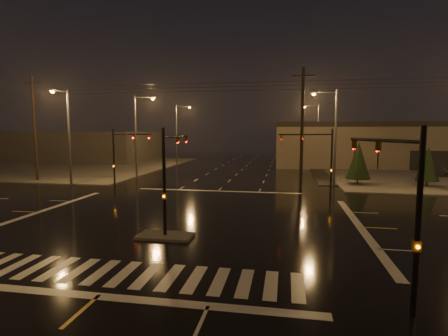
{
  "coord_description": "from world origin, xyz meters",
  "views": [
    {
      "loc": [
        6.47,
        -21.84,
        5.85
      ],
      "look_at": [
        1.82,
        4.25,
        3.0
      ],
      "focal_mm": 28.0,
      "sensor_mm": 36.0,
      "label": 1
    }
  ],
  "objects": [
    {
      "name": "ground",
      "position": [
        0.0,
        0.0,
        0.0
      ],
      "size": [
        140.0,
        140.0,
        0.0
      ],
      "primitive_type": "plane",
      "color": "black",
      "rests_on": "ground"
    },
    {
      "name": "utility_pole_0",
      "position": [
        -22.0,
        14.0,
        6.13
      ],
      "size": [
        2.2,
        0.32,
        12.0
      ],
      "color": "black",
      "rests_on": "ground"
    },
    {
      "name": "signal_mast_ne",
      "position": [
        9.5,
        10.14,
        3.79
      ],
      "size": [
        4.84,
        1.86,
        6.0
      ],
      "color": "black",
      "rests_on": "ground"
    },
    {
      "name": "signal_mast_se",
      "position": [
        10.23,
        -9.75,
        3.71
      ],
      "size": [
        1.55,
        3.87,
        6.0
      ],
      "color": "black",
      "rests_on": "ground"
    },
    {
      "name": "commercial_block",
      "position": [
        -35.0,
        42.0,
        2.8
      ],
      "size": [
        30.0,
        18.0,
        5.6
      ],
      "primitive_type": "cube",
      "color": "#3B3734",
      "rests_on": "ground"
    },
    {
      "name": "streetlight_4",
      "position": [
        11.18,
        36.0,
        5.8
      ],
      "size": [
        2.77,
        0.32,
        10.0
      ],
      "color": "#38383A",
      "rests_on": "ground"
    },
    {
      "name": "streetlight_3",
      "position": [
        11.18,
        16.0,
        5.8
      ],
      "size": [
        2.77,
        0.32,
        10.0
      ],
      "color": "#38383A",
      "rests_on": "ground"
    },
    {
      "name": "conifer_1",
      "position": [
        20.83,
        16.92,
        2.45
      ],
      "size": [
        2.25,
        2.25,
        4.21
      ],
      "color": "black",
      "rests_on": "ground"
    },
    {
      "name": "conifer_0",
      "position": [
        14.12,
        17.31,
        2.67
      ],
      "size": [
        2.52,
        2.52,
        4.65
      ],
      "color": "black",
      "rests_on": "ground"
    },
    {
      "name": "crosswalk",
      "position": [
        0.0,
        -9.0,
        0.01
      ],
      "size": [
        15.0,
        2.6,
        0.01
      ],
      "primitive_type": "cube",
      "color": "beige",
      "rests_on": "ground"
    },
    {
      "name": "sidewalk_nw",
      "position": [
        -30.0,
        30.0,
        0.06
      ],
      "size": [
        36.0,
        36.0,
        0.12
      ],
      "primitive_type": "cube",
      "color": "#4D4A45",
      "rests_on": "ground"
    },
    {
      "name": "stop_bar_far",
      "position": [
        0.0,
        11.0,
        0.01
      ],
      "size": [
        16.0,
        0.5,
        0.01
      ],
      "primitive_type": "cube",
      "color": "beige",
      "rests_on": "ground"
    },
    {
      "name": "streetlight_5",
      "position": [
        -16.0,
        11.18,
        5.8
      ],
      "size": [
        0.32,
        2.77,
        10.0
      ],
      "color": "#38383A",
      "rests_on": "ground"
    },
    {
      "name": "streetlight_2",
      "position": [
        -11.18,
        34.0,
        5.8
      ],
      "size": [
        2.77,
        0.32,
        10.0
      ],
      "color": "#38383A",
      "rests_on": "ground"
    },
    {
      "name": "signal_mast_nw",
      "position": [
        -9.5,
        10.14,
        3.79
      ],
      "size": [
        4.84,
        1.86,
        6.0
      ],
      "color": "black",
      "rests_on": "ground"
    },
    {
      "name": "median_island",
      "position": [
        0.0,
        -4.0,
        0.07
      ],
      "size": [
        3.0,
        1.6,
        0.15
      ],
      "primitive_type": "cube",
      "color": "#4D4A45",
      "rests_on": "ground"
    },
    {
      "name": "signal_mast_median",
      "position": [
        0.0,
        -3.07,
        3.75
      ],
      "size": [
        0.25,
        4.59,
        6.0
      ],
      "color": "black",
      "rests_on": "ground"
    },
    {
      "name": "streetlight_1",
      "position": [
        -11.18,
        18.0,
        5.8
      ],
      "size": [
        2.77,
        0.32,
        10.0
      ],
      "color": "#38383A",
      "rests_on": "ground"
    },
    {
      "name": "stop_bar_near",
      "position": [
        0.0,
        -11.0,
        0.01
      ],
      "size": [
        16.0,
        0.5,
        0.01
      ],
      "primitive_type": "cube",
      "color": "beige",
      "rests_on": "ground"
    },
    {
      "name": "utility_pole_1",
      "position": [
        8.0,
        14.0,
        6.13
      ],
      "size": [
        2.2,
        0.32,
        12.0
      ],
      "color": "black",
      "rests_on": "ground"
    },
    {
      "name": "car_parked",
      "position": [
        25.66,
        26.79,
        0.69
      ],
      "size": [
        2.82,
        4.37,
        1.38
      ],
      "primitive_type": "imported",
      "rotation": [
        0.0,
        0.0,
        0.32
      ],
      "color": "black",
      "rests_on": "ground"
    }
  ]
}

